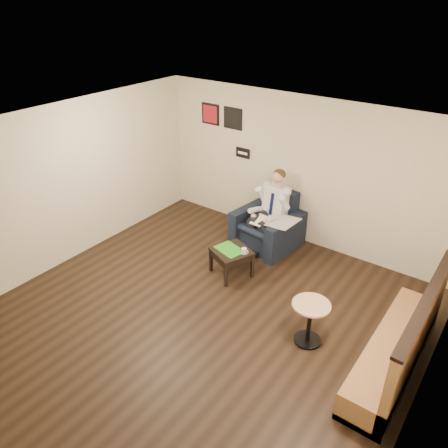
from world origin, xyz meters
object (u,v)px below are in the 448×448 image
Objects in this scene: armchair at (268,221)px; seated_man at (264,215)px; green_folder at (229,249)px; cafe_table at (309,323)px; smartphone at (242,249)px; coffee_mug at (244,251)px; side_table at (231,262)px; banquette at (399,330)px.

armchair is 0.23m from seated_man.
green_folder is 1.98m from cafe_table.
armchair is 7.16× the size of smartphone.
green_folder is at bearing -83.26° from seated_man.
cafe_table is (1.59, -0.74, -0.20)m from coffee_mug.
green_folder is (-0.04, -0.01, 0.25)m from side_table.
green_folder is 0.21m from smartphone.
coffee_mug is at bearing 169.47° from banquette.
side_table is 3.93× the size of smartphone.
armchair is 1.07m from smartphone.
smartphone reaches higher than side_table.
coffee_mug is at bearing 155.08° from cafe_table.
banquette is 1.16m from cafe_table.
cafe_table is at bearing -20.42° from green_folder.
banquette is 3.70× the size of cafe_table.
coffee_mug is 1.76m from cafe_table.
cafe_table is at bearing -24.92° from coffee_mug.
green_folder is 3.21× the size of smartphone.
green_folder is (-0.03, -1.20, -0.03)m from armchair.
coffee_mug is (0.26, 0.05, 0.04)m from green_folder.
cafe_table is (1.83, -1.89, -0.19)m from armchair.
seated_man reaches higher than cafe_table.
coffee_mug is 0.68× the size of smartphone.
seated_man is 2.15× the size of cafe_table.
seated_man is 1.16m from side_table.
armchair reaches higher than green_folder.
coffee_mug reaches higher than smartphone.
banquette is (2.69, -0.50, 0.09)m from coffee_mug.
armchair is at bearing 88.79° from green_folder.
side_table is at bearing 159.00° from cafe_table.
coffee_mug reaches higher than green_folder.
green_folder is (-0.01, -1.07, -0.22)m from seated_man.
cafe_table is (1.82, -0.70, 0.09)m from side_table.
green_folder is 0.73× the size of cafe_table.
cafe_table is at bearing 7.25° from smartphone.
seated_man is (-0.02, -0.13, 0.19)m from armchair.
armchair is at bearing 101.72° from coffee_mug.
armchair is 10.54× the size of coffee_mug.
smartphone is 0.06× the size of banquette.
armchair is 1.82× the size of side_table.
seated_man is 2.42× the size of side_table.
seated_man is 1.07m from coffee_mug.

